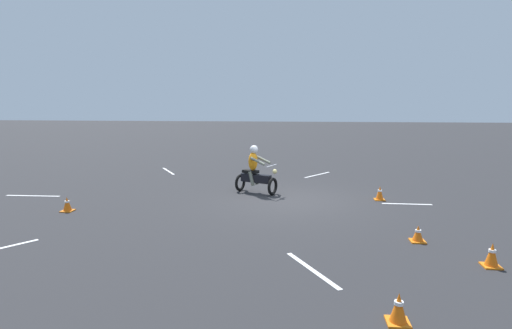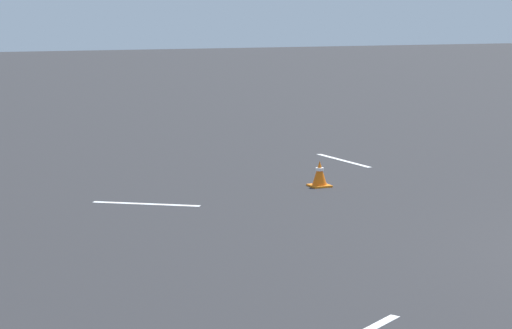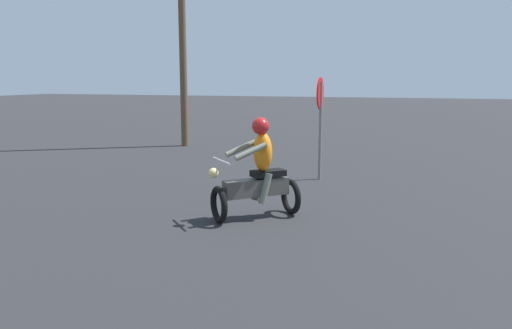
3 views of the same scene
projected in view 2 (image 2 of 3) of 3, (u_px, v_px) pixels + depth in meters
traffic_cone_near_left at (320, 174)px, 16.20m from camera, size 0.32×0.32×0.42m
lane_stripe_e at (343, 160)px, 18.99m from camera, size 1.88×0.18×0.01m
lane_stripe_ne at (146, 204)px, 14.77m from camera, size 1.03×1.40×0.01m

